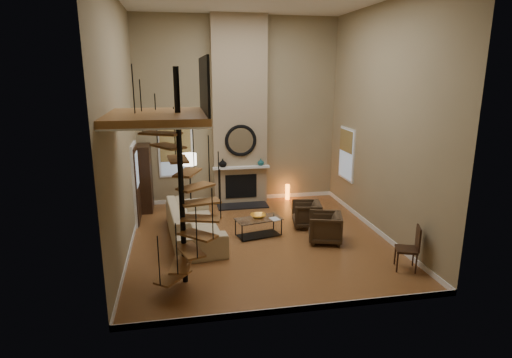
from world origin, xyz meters
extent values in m
cube|color=#9C6332|center=(0.00, 0.00, -0.01)|extent=(6.00, 6.50, 0.01)
cube|color=#91805D|center=(0.00, 3.25, 2.75)|extent=(6.00, 0.02, 5.50)
cube|color=#91805D|center=(0.00, -3.25, 2.75)|extent=(6.00, 0.02, 5.50)
cube|color=#91805D|center=(-3.00, 0.00, 2.75)|extent=(0.02, 6.50, 5.50)
cube|color=#91805D|center=(3.00, 0.00, 2.75)|extent=(0.02, 6.50, 5.50)
cube|color=white|center=(0.00, 3.24, 0.06)|extent=(6.00, 0.02, 0.12)
cube|color=white|center=(0.00, -3.24, 0.06)|extent=(6.00, 0.02, 0.12)
cube|color=white|center=(-2.99, 0.00, 0.06)|extent=(0.02, 6.50, 0.12)
cube|color=white|center=(2.99, 0.00, 0.06)|extent=(0.02, 6.50, 0.12)
cube|color=#9A8364|center=(0.00, 3.06, 2.75)|extent=(1.60, 0.38, 5.50)
cube|color=black|center=(0.00, 2.57, 0.02)|extent=(1.50, 0.60, 0.04)
cube|color=black|center=(0.00, 2.86, 0.55)|extent=(0.95, 0.02, 0.72)
cube|color=white|center=(0.00, 2.78, 1.15)|extent=(1.70, 0.18, 0.06)
torus|color=black|center=(0.00, 2.84, 1.95)|extent=(0.94, 0.10, 0.94)
cylinder|color=white|center=(0.00, 2.85, 1.95)|extent=(0.80, 0.01, 0.80)
imported|color=black|center=(-0.55, 2.82, 1.30)|extent=(0.24, 0.24, 0.25)
imported|color=#164D50|center=(0.60, 2.82, 1.28)|extent=(0.20, 0.20, 0.21)
cube|color=white|center=(-1.90, 3.23, 1.60)|extent=(1.02, 0.04, 1.52)
cube|color=#8C9EB2|center=(-1.90, 3.21, 1.60)|extent=(0.90, 0.01, 1.40)
cube|color=#A48A49|center=(-1.90, 3.19, 1.81)|extent=(0.90, 0.01, 0.98)
cube|color=white|center=(2.98, 2.00, 1.60)|extent=(0.04, 1.02, 1.52)
cube|color=#8C9EB2|center=(2.96, 2.00, 1.60)|extent=(0.01, 0.90, 1.40)
cube|color=#A48A49|center=(2.94, 2.00, 1.98)|extent=(0.01, 0.90, 0.63)
cube|color=white|center=(-2.97, 1.80, 1.05)|extent=(0.06, 1.05, 2.16)
cube|color=black|center=(-2.94, 1.80, 1.02)|extent=(0.05, 0.90, 2.05)
cube|color=#8C9EB2|center=(-2.90, 1.80, 1.45)|extent=(0.01, 0.60, 0.90)
cube|color=#9B6532|center=(-2.15, -1.80, 3.18)|extent=(1.70, 2.20, 0.12)
cube|color=white|center=(-2.15, -1.80, 3.10)|extent=(1.70, 2.20, 0.03)
cube|color=black|center=(-1.33, -1.80, 3.71)|extent=(0.04, 2.20, 0.94)
cylinder|color=black|center=(-1.80, -1.80, 2.01)|extent=(0.10, 0.10, 4.02)
cube|color=#9B6532|center=(-2.02, -2.08, 0.26)|extent=(0.71, 0.78, 0.04)
cylinder|color=black|center=(-2.24, -2.37, 0.73)|extent=(0.02, 0.02, 0.94)
cube|color=#9B6532|center=(-1.86, -2.15, 0.52)|extent=(0.46, 0.77, 0.04)
cylinder|color=black|center=(-1.93, -2.51, 0.99)|extent=(0.02, 0.02, 0.94)
cube|color=#9B6532|center=(-1.69, -2.14, 0.78)|extent=(0.55, 0.79, 0.04)
cylinder|color=black|center=(-1.58, -2.48, 1.25)|extent=(0.02, 0.02, 0.94)
cube|color=#9B6532|center=(-1.54, -2.05, 1.04)|extent=(0.75, 0.74, 0.04)
cylinder|color=black|center=(-1.28, -2.30, 1.51)|extent=(0.02, 0.02, 0.94)
cube|color=#9B6532|center=(-1.45, -1.90, 1.30)|extent=(0.79, 0.53, 0.04)
cylinder|color=black|center=(-1.11, -2.00, 1.77)|extent=(0.02, 0.02, 0.94)
cube|color=#9B6532|center=(-1.45, -1.73, 1.56)|extent=(0.77, 0.48, 0.04)
cylinder|color=black|center=(-1.10, -1.65, 2.03)|extent=(0.02, 0.02, 0.94)
cube|color=#9B6532|center=(-1.52, -1.57, 1.82)|extent=(0.77, 0.72, 0.04)
cylinder|color=black|center=(-1.25, -1.34, 2.29)|extent=(0.02, 0.02, 0.94)
cube|color=#9B6532|center=(-1.67, -1.47, 2.08)|extent=(0.58, 0.79, 0.04)
cylinder|color=black|center=(-1.53, -1.13, 2.55)|extent=(0.02, 0.02, 0.94)
cube|color=#9B6532|center=(-1.84, -1.44, 2.34)|extent=(0.41, 0.75, 0.04)
cylinder|color=black|center=(-1.88, -1.08, 2.81)|extent=(0.02, 0.02, 0.94)
cube|color=#9B6532|center=(-2.00, -1.50, 2.60)|extent=(0.68, 0.79, 0.04)
cylinder|color=black|center=(-2.20, -1.20, 3.07)|extent=(0.02, 0.02, 0.94)
cube|color=#9B6532|center=(-2.12, -1.63, 2.86)|extent=(0.80, 0.64, 0.04)
cylinder|color=black|center=(-2.44, -1.46, 3.33)|extent=(0.02, 0.02, 0.94)
cube|color=#9B6532|center=(-2.16, -1.80, 3.12)|extent=(0.72, 0.34, 0.04)
cylinder|color=black|center=(-2.52, -1.80, 3.59)|extent=(0.02, 0.02, 0.94)
cube|color=black|center=(-2.82, 2.77, 0.95)|extent=(0.41, 0.87, 1.94)
imported|color=tan|center=(-1.55, 0.38, 0.40)|extent=(1.38, 2.95, 0.83)
imported|color=#3C2B1B|center=(1.43, 0.57, 0.35)|extent=(0.82, 0.80, 0.65)
imported|color=#3C2B1B|center=(1.57, -0.46, 0.35)|extent=(0.96, 0.94, 0.70)
cube|color=silver|center=(0.02, 0.20, 0.44)|extent=(1.20, 0.79, 0.02)
cube|color=black|center=(0.02, 0.20, 0.03)|extent=(1.09, 0.68, 0.01)
cylinder|color=black|center=(-0.43, -0.13, 0.22)|extent=(0.03, 0.03, 0.40)
cylinder|color=black|center=(0.58, 0.10, 0.22)|extent=(0.03, 0.03, 0.40)
cylinder|color=black|center=(-0.53, 0.30, 0.22)|extent=(0.03, 0.03, 0.40)
cylinder|color=black|center=(0.48, 0.53, 0.22)|extent=(0.03, 0.03, 0.40)
imported|color=orange|center=(0.02, 0.25, 0.50)|extent=(0.39, 0.39, 0.10)
imported|color=gray|center=(0.37, 0.05, 0.46)|extent=(0.26, 0.31, 0.03)
cylinder|color=black|center=(-1.53, 2.33, 0.01)|extent=(0.36, 0.36, 0.03)
cylinder|color=black|center=(-1.53, 2.33, 0.80)|extent=(0.04, 0.04, 1.56)
cylinder|color=#F2E5C6|center=(-1.53, 2.33, 1.55)|extent=(0.40, 0.40, 0.32)
cylinder|color=orange|center=(1.49, 3.00, 0.25)|extent=(0.13, 0.13, 0.47)
cube|color=black|center=(2.63, -2.12, 0.44)|extent=(0.53, 0.53, 0.05)
cube|color=black|center=(2.82, -2.19, 0.70)|extent=(0.18, 0.38, 0.48)
cylinder|color=black|center=(2.39, -2.22, 0.21)|extent=(0.04, 0.04, 0.39)
cylinder|color=black|center=(2.73, -2.35, 0.21)|extent=(0.04, 0.04, 0.39)
cylinder|color=black|center=(2.52, -1.89, 0.21)|extent=(0.04, 0.04, 0.39)
cylinder|color=black|center=(2.86, -2.02, 0.21)|extent=(0.04, 0.04, 0.39)
camera|label=1|loc=(-1.82, -9.31, 3.95)|focal=29.54mm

